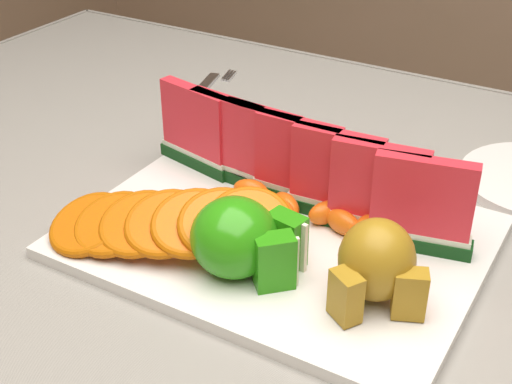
% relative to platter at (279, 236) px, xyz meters
% --- Properties ---
extents(table, '(1.40, 0.90, 0.75)m').
position_rel_platter_xyz_m(table, '(0.05, -0.00, -0.11)').
color(table, '#47281D').
rests_on(table, ground).
extents(tablecloth, '(1.53, 1.03, 0.20)m').
position_rel_platter_xyz_m(tablecloth, '(0.05, -0.00, -0.05)').
color(tablecloth, gray).
rests_on(tablecloth, table).
extents(platter, '(0.40, 0.30, 0.01)m').
position_rel_platter_xyz_m(platter, '(0.00, 0.00, 0.00)').
color(platter, silver).
rests_on(platter, tablecloth).
extents(apple_cluster, '(0.12, 0.10, 0.08)m').
position_rel_platter_xyz_m(apple_cluster, '(0.00, -0.07, 0.04)').
color(apple_cluster, '#16860D').
rests_on(apple_cluster, platter).
extents(pear_cluster, '(0.09, 0.10, 0.08)m').
position_rel_platter_xyz_m(pear_cluster, '(0.12, -0.05, 0.04)').
color(pear_cluster, olive).
rests_on(pear_cluster, platter).
extents(fork, '(0.06, 0.19, 0.00)m').
position_rel_platter_xyz_m(fork, '(-0.28, 0.27, -0.00)').
color(fork, silver).
rests_on(fork, tablecloth).
extents(watermelon_row, '(0.39, 0.07, 0.10)m').
position_rel_platter_xyz_m(watermelon_row, '(-0.01, 0.06, 0.05)').
color(watermelon_row, '#0F3A0A').
rests_on(watermelon_row, platter).
extents(orange_fan_front, '(0.26, 0.15, 0.06)m').
position_rel_platter_xyz_m(orange_fan_front, '(-0.08, -0.08, 0.04)').
color(orange_fan_front, red).
rests_on(orange_fan_front, platter).
extents(orange_fan_back, '(0.24, 0.10, 0.04)m').
position_rel_platter_xyz_m(orange_fan_back, '(-0.04, 0.12, 0.02)').
color(orange_fan_back, red).
rests_on(orange_fan_back, platter).
extents(tangerine_segments, '(0.19, 0.08, 0.03)m').
position_rel_platter_xyz_m(tangerine_segments, '(-0.00, 0.03, 0.02)').
color(tangerine_segments, orange).
rests_on(tangerine_segments, platter).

